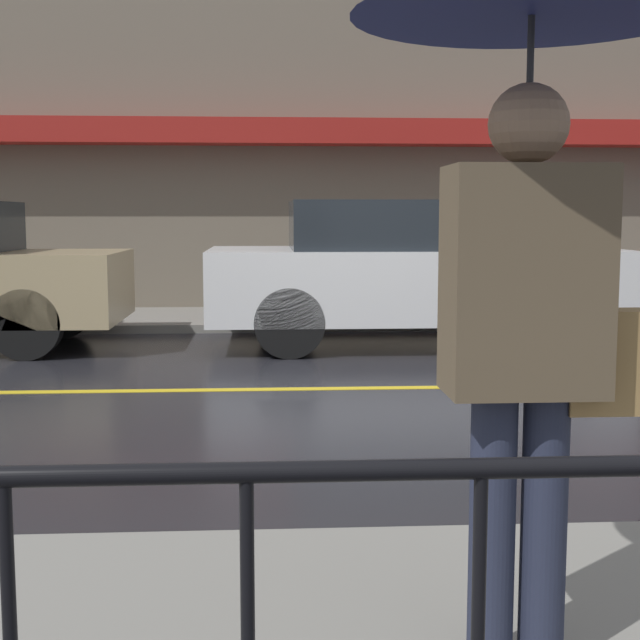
# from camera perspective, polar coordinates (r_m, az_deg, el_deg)

# --- Properties ---
(ground_plane) EXTENTS (80.00, 80.00, 0.00)m
(ground_plane) POSITION_cam_1_polar(r_m,az_deg,el_deg) (7.43, 2.30, -4.40)
(ground_plane) COLOR black
(sidewalk_far) EXTENTS (28.00, 2.17, 0.10)m
(sidewalk_far) POSITION_cam_1_polar(r_m,az_deg,el_deg) (12.03, 0.06, 0.12)
(sidewalk_far) COLOR gray
(sidewalk_far) RESTS_ON ground_plane
(lane_marking) EXTENTS (25.20, 0.12, 0.01)m
(lane_marking) POSITION_cam_1_polar(r_m,az_deg,el_deg) (7.43, 2.30, -4.37)
(lane_marking) COLOR gold
(lane_marking) RESTS_ON ground_plane
(building_storefront) EXTENTS (28.00, 0.85, 6.82)m
(building_storefront) POSITION_cam_1_polar(r_m,az_deg,el_deg) (13.30, -0.27, 15.08)
(building_storefront) COLOR #706656
(building_storefront) RESTS_ON ground_plane
(pedestrian) EXTENTS (1.00, 1.00, 2.10)m
(pedestrian) POSITION_cam_1_polar(r_m,az_deg,el_deg) (2.61, 13.37, 13.19)
(pedestrian) COLOR #23283D
(pedestrian) RESTS_ON sidewalk_near
(car_white) EXTENTS (4.47, 1.91, 1.59)m
(car_white) POSITION_cam_1_polar(r_m,az_deg,el_deg) (9.88, 5.70, 3.13)
(car_white) COLOR silver
(car_white) RESTS_ON ground_plane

